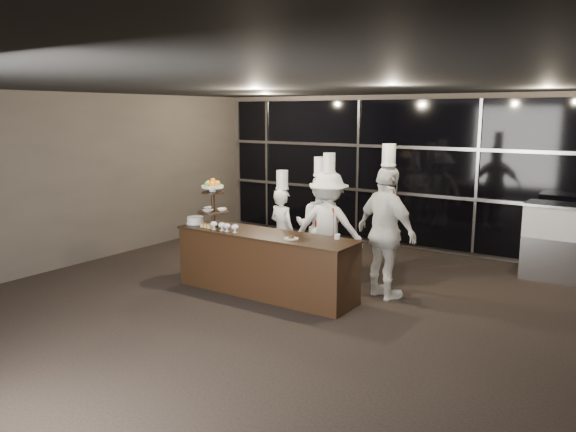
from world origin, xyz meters
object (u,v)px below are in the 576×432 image
Objects in this scene: buffet_counter at (265,263)px; display_case at (571,239)px; chef_d at (386,232)px; layer_cake at (195,220)px; chef_b at (319,225)px; chef_c at (328,225)px; chef_a at (282,230)px; display_stand at (213,199)px.

display_case is at bearing 41.44° from buffet_counter.
chef_d reaches higher than display_case.
buffet_counter is at bearing -152.02° from chef_d.
layer_cake is 2.00m from chef_b.
chef_d is at bearing 27.98° from buffet_counter.
buffet_counter is at bearing -107.60° from chef_c.
chef_c is at bearing 16.32° from chef_a.
chef_b is (1.49, 1.34, -0.13)m from layer_cake.
chef_a is (-3.99, -2.23, 0.07)m from display_case.
chef_a is 0.85× the size of chef_c.
chef_c is at bearing -148.22° from display_case.
chef_b is at bearing -151.17° from display_case.
display_stand is 0.43× the size of chef_a.
layer_cake is at bearing -133.51° from chef_a.
display_stand is 1.80m from chef_b.
chef_b is 1.48m from chef_d.
layer_cake is 0.17× the size of chef_a.
chef_d is at bearing -131.17° from display_case.
layer_cake is 0.15× the size of chef_c.
chef_c reaches higher than chef_b.
display_case is (4.63, 3.20, -0.65)m from display_stand.
buffet_counter is 1.45× the size of chef_b.
chef_a is 0.89× the size of chef_b.
display_case is (4.96, 3.25, -0.29)m from layer_cake.
chef_a is (-0.37, 0.97, 0.29)m from buffet_counter.
chef_a is at bearing 46.49° from layer_cake.
chef_d is (1.54, 0.82, 0.51)m from buffet_counter.
buffet_counter is at bearing 2.14° from layer_cake.
chef_a is (0.63, 0.97, -0.58)m from display_stand.
display_case is 3.97m from chef_b.
chef_d reaches higher than buffet_counter.
chef_d reaches higher than chef_c.
display_stand is at bearing -162.13° from chef_d.
chef_b is at bearing 31.48° from chef_a.
chef_d is at bearing 17.87° from display_stand.
chef_c reaches higher than layer_cake.
display_stand reaches higher than buffet_counter.
chef_c is (0.74, 0.22, 0.12)m from chef_a.
chef_b is at bearing 48.21° from display_stand.
chef_b reaches higher than buffet_counter.
display_case is at bearing 33.23° from layer_cake.
chef_b reaches higher than display_stand.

